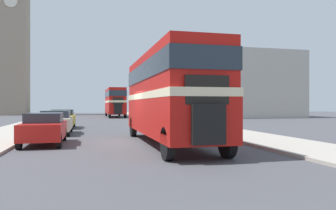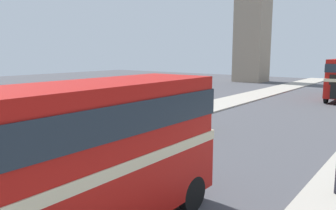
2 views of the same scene
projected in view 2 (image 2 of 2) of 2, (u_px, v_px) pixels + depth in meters
double_decker_bus at (46, 163)px, 7.07m from camera, size 2.41×10.48×4.09m
car_parked_mid at (108, 137)px, 15.90m from camera, size 1.82×4.25×1.47m
car_parked_far at (175, 119)px, 20.14m from camera, size 1.78×4.04×1.45m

